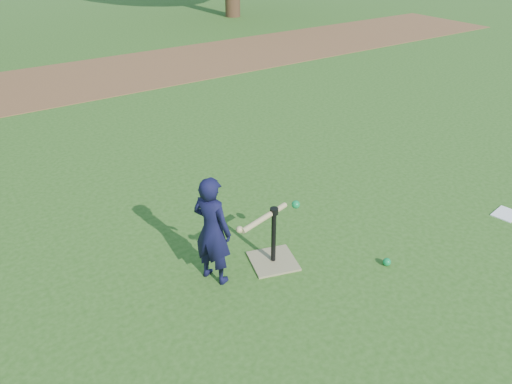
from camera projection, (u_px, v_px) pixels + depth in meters
ground at (314, 259)px, 4.95m from camera, size 80.00×80.00×0.00m
dirt_strip at (82, 79)px, 10.37m from camera, size 24.00×3.00×0.01m
child at (212, 230)px, 4.44m from camera, size 0.39×0.46×1.06m
wiffle_ball_ground at (387, 262)px, 4.84m from camera, size 0.08×0.08×0.08m
clipboard at (506, 214)px, 5.68m from camera, size 0.33×0.28×0.01m
batting_tee at (273, 253)px, 4.85m from camera, size 0.53×0.53×0.61m
swing_action at (269, 216)px, 4.57m from camera, size 0.74×0.21×0.09m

